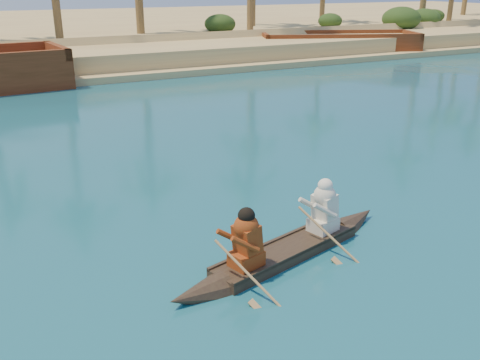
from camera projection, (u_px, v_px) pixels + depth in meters
ground at (468, 285)px, 9.27m from camera, size 160.00×160.00×0.00m
sandy_embankment at (43, 33)px, 48.02m from camera, size 150.00×51.00×1.50m
shrub_cluster at (78, 42)px, 35.01m from camera, size 100.00×6.00×2.40m
canoe at (287, 242)px, 10.15m from camera, size 5.48×2.09×1.51m
barge_right at (338, 45)px, 38.03m from camera, size 11.53×7.49×1.83m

